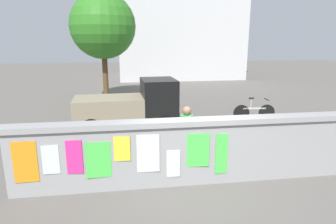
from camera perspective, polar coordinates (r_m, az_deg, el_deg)
The scene contains 8 objects.
ground at distance 14.48m, azimuth -1.87°, elevation 1.10°, with size 60.00×60.00×0.00m, color #605B56.
poster_wall at distance 6.69m, azimuth 5.92°, elevation -7.49°, with size 8.40×0.42×1.53m.
auto_rickshaw_truck at distance 10.55m, azimuth -7.14°, elevation 1.15°, with size 3.68×1.69×1.85m.
motorcycle at distance 9.45m, azimuth 22.16°, elevation -4.07°, with size 1.90×0.56×0.87m.
bicycle_near at distance 12.38m, azimuth 16.51°, elevation 0.03°, with size 1.71×0.44×0.95m.
person_walking at distance 7.38m, azimuth 3.65°, elevation -3.70°, with size 0.46×0.46×1.62m.
tree_roadside at distance 15.99m, azimuth -12.64°, elevation 16.08°, with size 3.39×3.39×5.61m.
building_background at distance 26.54m, azimuth 1.92°, elevation 15.97°, with size 10.50×7.23×8.26m.
Camera 1 is at (-1.59, -6.02, 3.22)m, focal length 31.13 mm.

